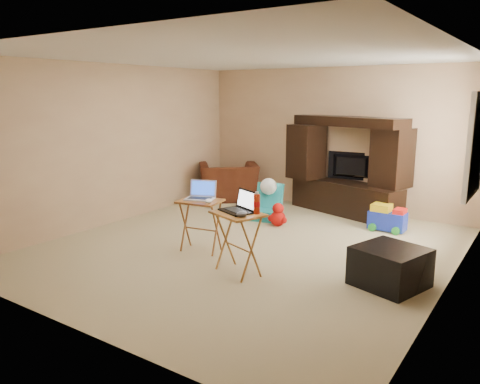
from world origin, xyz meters
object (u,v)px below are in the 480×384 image
Objects in this scene: recliner at (228,181)px; child_rocker at (264,202)px; ottoman at (390,267)px; mouse_left at (208,201)px; television at (351,167)px; laptop_right at (236,202)px; plush_toy at (278,214)px; water_bottle at (257,204)px; entertainment_center at (346,166)px; tray_table_left at (201,226)px; laptop_left at (200,191)px; mouse_right at (242,214)px; push_toy at (388,217)px; tray_table_right at (238,243)px.

child_rocker is (1.35, -0.87, -0.06)m from recliner.
ottoman is 2.30m from mouse_left.
television reaches higher than laptop_right.
television is 1.75m from plush_toy.
entertainment_center is at bearing 93.86° from water_bottle.
entertainment_center is 5.39× the size of laptop_right.
tray_table_left is 3.09× the size of water_bottle.
ottoman is 1.84× the size of laptop_left.
mouse_left is at bearing 151.62° from mouse_right.
push_toy is 0.80× the size of tray_table_left.
television is 1.28× the size of ottoman.
television reaches higher than laptop_left.
mouse_right is (-1.43, -0.74, 0.54)m from ottoman.
mouse_left is 0.90m from mouse_right.
tray_table_left is (-0.26, -1.61, 0.16)m from plush_toy.
mouse_right is 0.23m from water_bottle.
laptop_left is at bearing -89.38° from entertainment_center.
tray_table_left is 4.92× the size of mouse_left.
recliner is 1.61× the size of tray_table_left.
ottoman is 1.82m from laptop_right.
entertainment_center reaches higher than laptop_right.
mouse_right is (0.17, -0.14, -0.09)m from laptop_right.
child_rocker reaches higher than plush_toy.
water_bottle reaches higher than tray_table_left.
child_rocker is (-0.96, -1.30, -0.50)m from television.
recliner is 3.08m from laptop_left.
plush_toy is 2.08m from tray_table_right.
tray_table_right is 0.48m from laptop_right.
water_bottle is (0.07, 0.20, 0.08)m from mouse_right.
laptop_left is 0.26m from mouse_left.
laptop_left reaches higher than mouse_right.
recliner is at bearing 174.42° from push_toy.
tray_table_right is at bearing -73.44° from plush_toy.
recliner is 1.86× the size of child_rocker.
laptop_left is at bearing 152.45° from mouse_right.
ottoman is at bearing -45.09° from child_rocker.
laptop_left is (-0.86, -2.91, -0.03)m from entertainment_center.
laptop_right is (2.29, -3.07, 0.48)m from recliner.
tray_table_left is 1.20m from water_bottle.
entertainment_center reaches higher than mouse_right.
ottoman is (2.54, -1.60, -0.08)m from child_rocker.
laptop_left is 1.13m from water_bottle.
push_toy is 2.78m from water_bottle.
recliner is 4.97× the size of water_bottle.
water_bottle is (0.20, 0.08, 0.47)m from tray_table_right.
mouse_right reaches higher than plush_toy.
tray_table_right is at bearing 84.98° from television.
push_toy is 0.83× the size of ottoman.
push_toy is 2.85m from tray_table_right.
tray_table_right is 1.91× the size of laptop_right.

